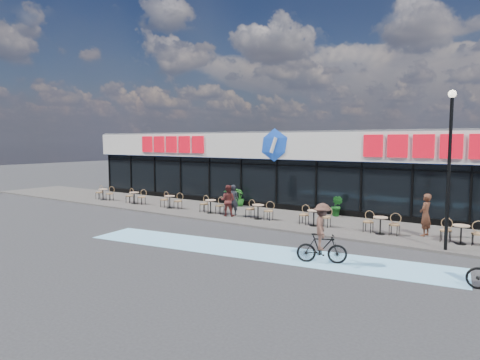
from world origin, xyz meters
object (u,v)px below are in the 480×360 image
(patron_left, at_px, (233,200))
(patron_right, at_px, (228,201))
(potted_plant_left, at_px, (232,196))
(potted_plant_mid, at_px, (239,198))
(lamp_post, at_px, (449,157))
(potted_plant_right, at_px, (337,206))
(pedestrian_a, at_px, (425,215))
(cyclist_a, at_px, (322,237))
(bistro_set_0, at_px, (104,193))

(patron_left, height_order, patron_right, patron_right)
(potted_plant_left, xyz_separation_m, potted_plant_mid, (0.61, -0.05, -0.04))
(lamp_post, distance_m, potted_plant_right, 7.80)
(patron_right, bearing_deg, patron_left, -122.16)
(pedestrian_a, bearing_deg, potted_plant_right, -104.25)
(patron_left, xyz_separation_m, cyclist_a, (7.40, -5.27, -0.03))
(lamp_post, bearing_deg, potted_plant_right, 144.12)
(lamp_post, height_order, potted_plant_mid, lamp_post)
(potted_plant_right, height_order, pedestrian_a, pedestrian_a)
(potted_plant_mid, distance_m, pedestrian_a, 11.20)
(bistro_set_0, height_order, patron_right, patron_right)
(patron_left, bearing_deg, potted_plant_left, -63.63)
(bistro_set_0, relative_size, patron_right, 0.94)
(potted_plant_right, bearing_deg, patron_left, -148.82)
(patron_left, distance_m, pedestrian_a, 9.45)
(patron_right, relative_size, pedestrian_a, 0.93)
(pedestrian_a, bearing_deg, potted_plant_left, -89.91)
(bistro_set_0, height_order, patron_left, patron_left)
(potted_plant_right, distance_m, patron_right, 5.71)
(lamp_post, height_order, cyclist_a, lamp_post)
(bistro_set_0, height_order, cyclist_a, cyclist_a)
(potted_plant_right, relative_size, patron_right, 0.67)
(bistro_set_0, bearing_deg, cyclist_a, -16.06)
(potted_plant_mid, relative_size, cyclist_a, 0.52)
(patron_right, bearing_deg, lamp_post, 156.40)
(bistro_set_0, xyz_separation_m, potted_plant_mid, (9.04, 2.87, 0.07))
(bistro_set_0, bearing_deg, potted_plant_right, 10.83)
(potted_plant_mid, relative_size, pedestrian_a, 0.59)
(patron_left, bearing_deg, pedestrian_a, 172.37)
(potted_plant_mid, xyz_separation_m, patron_right, (1.44, -3.13, 0.30))
(potted_plant_mid, distance_m, cyclist_a, 12.02)
(lamp_post, distance_m, patron_left, 10.94)
(patron_right, xyz_separation_m, cyclist_a, (7.49, -4.92, -0.03))
(bistro_set_0, xyz_separation_m, patron_right, (10.48, -0.26, 0.37))
(patron_right, bearing_deg, potted_plant_right, -163.97)
(potted_plant_left, distance_m, patron_right, 3.79)
(patron_left, xyz_separation_m, patron_right, (-0.09, -0.36, 0.00))
(bistro_set_0, height_order, potted_plant_mid, potted_plant_mid)
(potted_plant_left, bearing_deg, lamp_post, -18.62)
(patron_right, xyz_separation_m, pedestrian_a, (9.53, 0.88, 0.07))
(bistro_set_0, bearing_deg, potted_plant_mid, 17.60)
(potted_plant_right, xyz_separation_m, patron_right, (-4.74, -3.17, 0.27))
(potted_plant_mid, distance_m, patron_right, 3.46)
(lamp_post, xyz_separation_m, patron_left, (-10.54, 1.45, -2.55))
(bistro_set_0, xyz_separation_m, potted_plant_left, (8.43, 2.92, 0.11))
(potted_plant_right, xyz_separation_m, patron_left, (-4.65, -2.81, 0.27))
(pedestrian_a, bearing_deg, bistro_set_0, -76.88)
(patron_left, distance_m, patron_right, 0.37)
(potted_plant_left, height_order, potted_plant_right, potted_plant_left)
(lamp_post, bearing_deg, patron_right, 174.13)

